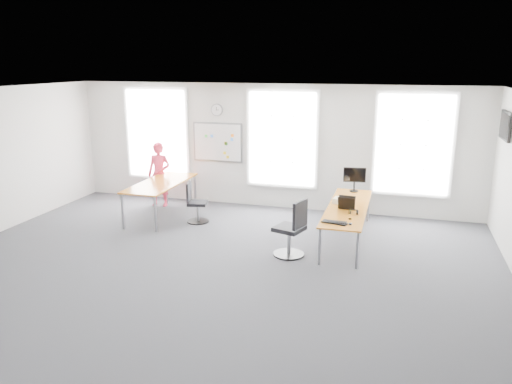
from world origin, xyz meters
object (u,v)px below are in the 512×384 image
(desk_right, at_px, (348,209))
(chair_right, at_px, (292,232))
(desk_left, at_px, (161,185))
(monitor, at_px, (354,177))
(chair_left, at_px, (195,205))
(keyboard, at_px, (335,223))
(headphones, at_px, (353,212))
(person, at_px, (159,174))

(desk_right, bearing_deg, chair_right, -127.96)
(desk_right, relative_size, desk_left, 1.30)
(chair_right, bearing_deg, desk_right, 159.49)
(monitor, bearing_deg, chair_left, -170.38)
(keyboard, bearing_deg, desk_left, 174.00)
(chair_right, bearing_deg, headphones, 138.89)
(keyboard, bearing_deg, chair_left, 171.53)
(chair_right, relative_size, monitor, 2.00)
(person, bearing_deg, desk_right, -18.02)
(desk_right, distance_m, headphones, 0.53)
(desk_left, xyz_separation_m, monitor, (4.30, 0.81, 0.28))
(monitor, bearing_deg, chair_right, -116.97)
(headphones, bearing_deg, keyboard, -114.59)
(monitor, bearing_deg, headphones, -91.46)
(chair_right, xyz_separation_m, monitor, (0.88, 2.37, 0.56))
(desk_left, distance_m, headphones, 4.55)
(headphones, bearing_deg, desk_left, 166.71)
(keyboard, relative_size, monitor, 0.84)
(person, height_order, monitor, person)
(desk_left, bearing_deg, monitor, 10.61)
(desk_right, height_order, keyboard, keyboard)
(desk_right, height_order, monitor, monitor)
(chair_left, relative_size, keyboard, 2.02)
(chair_left, height_order, person, person)
(desk_left, distance_m, person, 0.94)
(chair_right, relative_size, chair_left, 1.19)
(chair_left, height_order, headphones, chair_left)
(person, distance_m, keyboard, 5.22)
(chair_right, bearing_deg, keyboard, 107.80)
(desk_right, xyz_separation_m, chair_right, (-0.88, -1.13, -0.19))
(person, relative_size, keyboard, 3.51)
(chair_left, distance_m, person, 1.74)
(desk_right, relative_size, monitor, 5.35)
(chair_right, height_order, monitor, monitor)
(headphones, bearing_deg, chair_left, 166.50)
(person, bearing_deg, chair_left, -39.33)
(desk_right, distance_m, desk_left, 4.33)
(desk_left, xyz_separation_m, person, (-0.45, 0.82, 0.05))
(person, xyz_separation_m, monitor, (4.76, -0.02, 0.24))
(desk_left, xyz_separation_m, headphones, (4.46, -0.93, 0.01))
(keyboard, bearing_deg, desk_right, 98.68)
(desk_right, xyz_separation_m, person, (-4.76, 1.26, 0.13))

